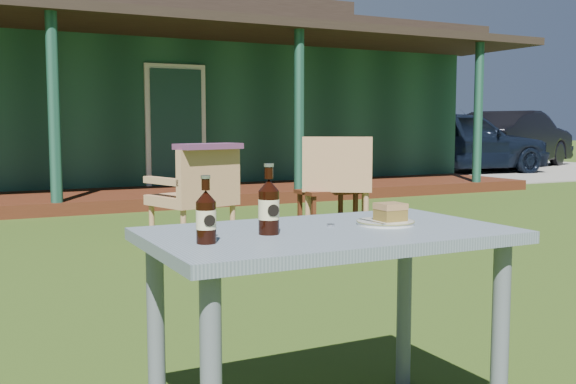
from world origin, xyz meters
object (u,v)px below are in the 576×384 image
cola_bottle_far (206,216)px  cafe_table (328,259)px  car_near (457,141)px  armchair_right (337,176)px  car_far (513,139)px  cola_bottle_near (269,206)px  side_table (328,195)px  cake_slice (390,212)px  plate (385,222)px  armchair_left (197,191)px

cola_bottle_far → cafe_table: bearing=8.6°
car_near → armchair_right: bearing=136.7°
car_far → cola_bottle_far: bearing=110.9°
cola_bottle_near → side_table: size_ratio=0.38×
cake_slice → armchair_right: 4.70m
armchair_right → car_near: bearing=41.1°
cola_bottle_near → armchair_right: (2.73, 4.12, -0.27)m
car_near → armchair_right: 8.72m
cola_bottle_far → armchair_right: (2.96, 4.19, -0.26)m
car_near → cake_slice: (-8.82, -9.86, 0.05)m
car_far → cake_slice: 15.98m
plate → side_table: plate is taller
car_near → cafe_table: size_ratio=3.52×
cafe_table → plate: 0.26m
cake_slice → side_table: cake_slice is taller
plate → cola_bottle_far: size_ratio=1.01×
armchair_right → plate: bearing=-118.9°
car_near → cola_bottle_far: bearing=141.8°
car_near → side_table: bearing=136.2°
car_far → plate: 15.99m
car_far → plate: bearing=112.4°
car_far → cafe_table: (-11.88, -10.96, -0.10)m
armchair_left → side_table: 1.60m
cafe_table → cola_bottle_far: bearing=-171.4°
side_table → cafe_table: bearing=-120.1°
cafe_table → plate: size_ratio=5.88×
cake_slice → armchair_left: armchair_left is taller
armchair_left → cake_slice: bearing=-99.0°
cola_bottle_far → cake_slice: bearing=5.6°
cafe_table → cola_bottle_near: cola_bottle_near is taller
car_far → cola_bottle_far: car_far is taller
cafe_table → cola_bottle_near: bearing=179.9°
cafe_table → armchair_left: size_ratio=1.39×
plate → armchair_right: size_ratio=0.21×
armchair_left → armchair_right: 1.69m
car_far → cola_bottle_near: bearing=111.3°
plate → cafe_table: bearing=-178.4°
cake_slice → cola_bottle_far: (-0.71, -0.07, 0.04)m
car_far → cafe_table: car_far is taller
side_table → armchair_left: bearing=-167.1°
cola_bottle_near → armchair_left: cola_bottle_near is taller
cola_bottle_near → cafe_table: bearing=-0.1°
car_near → cake_slice: size_ratio=45.94×
cola_bottle_near → plate: bearing=0.8°
car_far → cake_slice: (-11.63, -10.96, 0.05)m
side_table → cake_slice: bearing=-117.5°
car_far → car_near: bearing=90.6°
cola_bottle_far → car_far: bearing=41.8°
plate → armchair_right: armchair_right is taller
cola_bottle_near → cola_bottle_far: bearing=-163.6°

